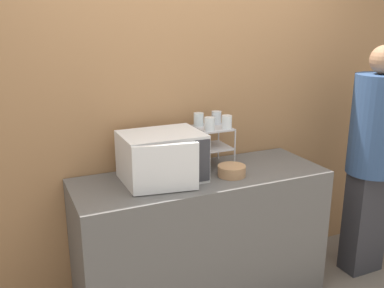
% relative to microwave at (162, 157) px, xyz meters
% --- Properties ---
extents(wall_back, '(8.00, 0.06, 2.60)m').
position_rel_microwave_xyz_m(wall_back, '(0.26, 0.31, 0.22)').
color(wall_back, '#9E7047').
rests_on(wall_back, ground_plane).
extents(counter, '(1.68, 0.61, 0.93)m').
position_rel_microwave_xyz_m(counter, '(0.26, -0.03, -0.62)').
color(counter, '#595654').
rests_on(counter, ground_plane).
extents(microwave, '(0.51, 0.47, 0.30)m').
position_rel_microwave_xyz_m(microwave, '(0.00, 0.00, 0.00)').
color(microwave, silver).
rests_on(microwave, counter).
extents(dish_rack, '(0.23, 0.25, 0.28)m').
position_rel_microwave_xyz_m(dish_rack, '(0.41, 0.10, 0.05)').
color(dish_rack, '#B2B2B7').
rests_on(dish_rack, counter).
extents(glass_front_left, '(0.07, 0.07, 0.09)m').
position_rel_microwave_xyz_m(glass_front_left, '(0.34, 0.03, 0.17)').
color(glass_front_left, silver).
rests_on(glass_front_left, dish_rack).
extents(glass_back_right, '(0.07, 0.07, 0.09)m').
position_rel_microwave_xyz_m(glass_back_right, '(0.47, 0.18, 0.17)').
color(glass_back_right, silver).
rests_on(glass_back_right, dish_rack).
extents(glass_front_right, '(0.07, 0.07, 0.09)m').
position_rel_microwave_xyz_m(glass_front_right, '(0.48, 0.03, 0.17)').
color(glass_front_right, silver).
rests_on(glass_front_right, dish_rack).
extents(glass_back_left, '(0.07, 0.07, 0.09)m').
position_rel_microwave_xyz_m(glass_back_left, '(0.34, 0.18, 0.17)').
color(glass_back_left, silver).
rests_on(glass_back_left, dish_rack).
extents(bowl, '(0.18, 0.18, 0.07)m').
position_rel_microwave_xyz_m(bowl, '(0.44, -0.12, -0.12)').
color(bowl, '#AD7F56').
rests_on(bowl, counter).
extents(person, '(0.37, 0.37, 1.74)m').
position_rel_microwave_xyz_m(person, '(1.58, -0.22, -0.10)').
color(person, '#2D2D33').
rests_on(person, ground_plane).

